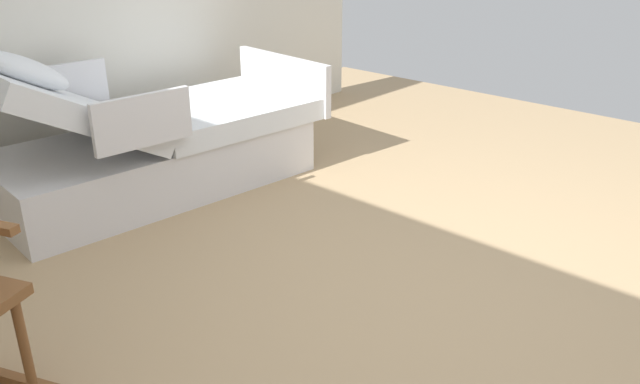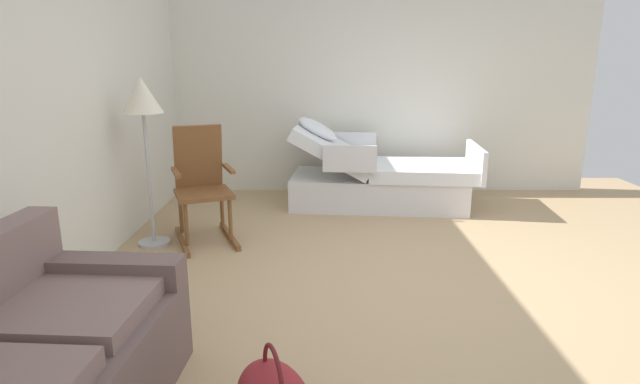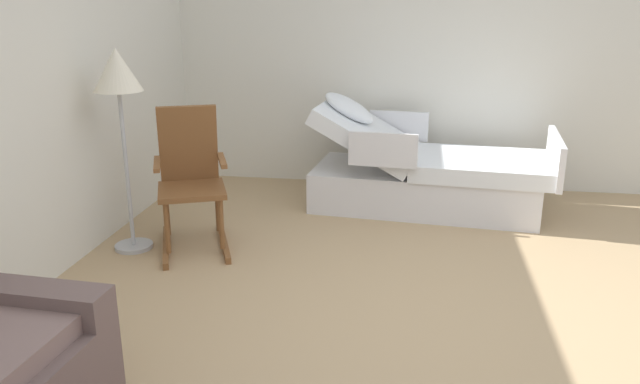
{
  "view_description": "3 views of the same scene",
  "coord_description": "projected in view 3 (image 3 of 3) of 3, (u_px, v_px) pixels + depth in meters",
  "views": [
    {
      "loc": [
        -1.25,
        2.21,
        1.63
      ],
      "look_at": [
        0.28,
        0.51,
        0.63
      ],
      "focal_mm": 36.07,
      "sensor_mm": 36.0,
      "label": 1
    },
    {
      "loc": [
        -3.55,
        0.71,
        1.61
      ],
      "look_at": [
        0.02,
        0.72,
        0.69
      ],
      "focal_mm": 28.56,
      "sensor_mm": 36.0,
      "label": 2
    },
    {
      "loc": [
        -3.28,
        0.17,
        1.81
      ],
      "look_at": [
        0.25,
        0.72,
        0.68
      ],
      "focal_mm": 34.87,
      "sensor_mm": 36.0,
      "label": 3
    }
  ],
  "objects": [
    {
      "name": "ground_plane",
      "position": [
        436.0,
        322.0,
        3.61
      ],
      "size": [
        6.99,
        6.99,
        0.0
      ],
      "primitive_type": "plane",
      "color": "tan"
    },
    {
      "name": "side_wall",
      "position": [
        437.0,
        47.0,
        5.89
      ],
      "size": [
        0.1,
        5.23,
        2.7
      ],
      "primitive_type": "cube",
      "color": "silver",
      "rests_on": "ground"
    },
    {
      "name": "hospital_bed",
      "position": [
        425.0,
        175.0,
        5.49
      ],
      "size": [
        1.15,
        2.14,
        1.04
      ],
      "color": "silver",
      "rests_on": "ground"
    },
    {
      "name": "rocking_chair",
      "position": [
        191.0,
        181.0,
        4.61
      ],
      "size": [
        0.88,
        0.72,
        1.05
      ],
      "color": "brown",
      "rests_on": "ground"
    },
    {
      "name": "floor_lamp",
      "position": [
        118.0,
        84.0,
        4.31
      ],
      "size": [
        0.34,
        0.34,
        1.48
      ],
      "color": "#B2B5BA",
      "rests_on": "ground"
    }
  ]
}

